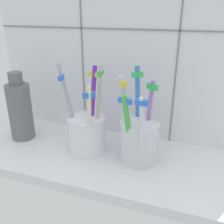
{
  "coord_description": "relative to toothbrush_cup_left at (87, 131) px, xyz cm",
  "views": [
    {
      "loc": [
        15.26,
        -42.32,
        30.64
      ],
      "look_at": [
        0.0,
        1.09,
        11.6
      ],
      "focal_mm": 40.56,
      "sensor_mm": 36.0,
      "label": 1
    }
  ],
  "objects": [
    {
      "name": "tile_wall_back",
      "position": [
        5.67,
        10.86,
        16.0
      ],
      "size": [
        64.0,
        2.2,
        45.0
      ],
      "color": "white",
      "rests_on": "ground"
    },
    {
      "name": "toothbrush_cup_left",
      "position": [
        0.0,
        0.0,
        0.0
      ],
      "size": [
        9.61,
        8.7,
        18.62
      ],
      "color": "white",
      "rests_on": "counter_slab"
    },
    {
      "name": "counter_slab",
      "position": [
        5.67,
        -1.14,
        -5.5
      ],
      "size": [
        64.0,
        22.0,
        2.0
      ],
      "primitive_type": "cube",
      "color": "silver",
      "rests_on": "ground"
    },
    {
      "name": "ceramic_vase",
      "position": [
        -16.8,
        0.25,
        2.49
      ],
      "size": [
        5.32,
        5.32,
        15.74
      ],
      "color": "slate",
      "rests_on": "counter_slab"
    },
    {
      "name": "toothbrush_cup_right",
      "position": [
        11.28,
        -0.11,
        0.44
      ],
      "size": [
        7.81,
        10.88,
        18.14
      ],
      "color": "silver",
      "rests_on": "counter_slab"
    }
  ]
}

